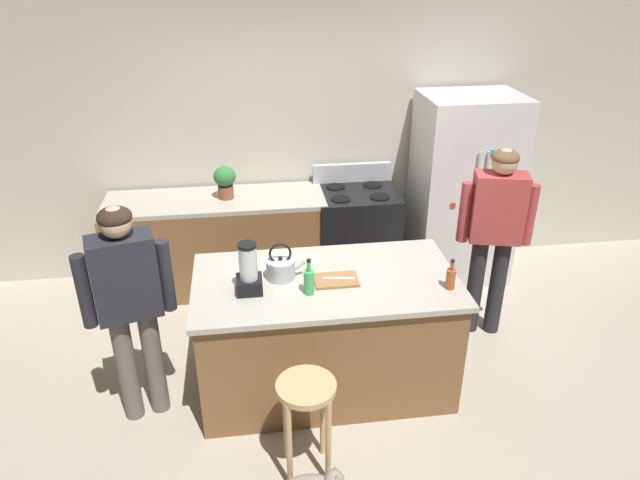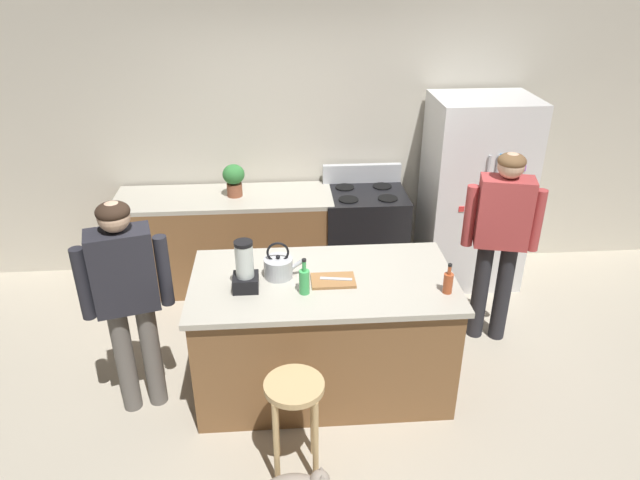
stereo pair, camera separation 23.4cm
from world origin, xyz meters
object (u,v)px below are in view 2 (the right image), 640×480
Objects in this scene: blender_appliance at (245,269)px; chef_knife at (336,279)px; bottle_soda at (304,281)px; person_by_sink_right at (501,231)px; stove_range at (364,236)px; person_by_island_left at (127,290)px; kitchen_island at (323,333)px; cutting_board at (333,281)px; bottle_cooking_sauce at (448,282)px; potted_plant at (234,178)px; refrigerator at (474,193)px; tea_kettle at (279,267)px; bar_stool at (295,404)px.

blender_appliance is 1.62× the size of chef_knife.
bottle_soda is 0.27m from chef_knife.
person_by_sink_right is 1.45m from chef_knife.
stove_range is 0.69× the size of person_by_island_left.
kitchen_island is 6.12× the size of cutting_board.
blender_appliance is 1.65× the size of bottle_cooking_sauce.
stove_range is at bearing 73.87° from cutting_board.
chef_knife is at bearing 29.63° from bottle_soda.
person_by_island_left is (-1.82, -1.65, 0.49)m from stove_range.
potted_plant is at bearing 125.39° from chef_knife.
chef_knife is at bearing -105.45° from stove_range.
person_by_sink_right is 4.58× the size of blender_appliance.
person_by_sink_right is (1.43, 0.50, 0.53)m from kitchen_island.
kitchen_island is 0.81m from blender_appliance.
potted_plant is at bearing 95.84° from blender_appliance.
chef_knife is (0.02, 0.00, 0.01)m from cutting_board.
person_by_island_left is 4.48× the size of blender_appliance.
cutting_board is 0.02m from chef_knife.
kitchen_island is 0.47m from cutting_board.
blender_appliance is (-2.07, -1.59, 0.17)m from refrigerator.
blender_appliance is at bearing -142.50° from refrigerator.
blender_appliance reaches higher than cutting_board.
tea_kettle is (-1.85, -1.44, 0.10)m from refrigerator.
bar_stool is (1.07, -0.67, -0.43)m from person_by_island_left.
refrigerator is 2.25m from potted_plant.
kitchen_island is 7.18× the size of bottle_soda.
refrigerator is 2.37m from bottle_soda.
bar_stool is at bearing -111.58° from cutting_board.
person_by_sink_right is (2.73, 0.63, 0.02)m from person_by_island_left.
cutting_board reaches higher than bar_stool.
bottle_cooking_sauce is at bearing -49.91° from potted_plant.
person_by_island_left reaches higher than cutting_board.
person_by_island_left is (-2.85, -1.63, 0.06)m from refrigerator.
bottle_cooking_sauce is (0.81, -0.23, 0.53)m from kitchen_island.
refrigerator reaches higher than stove_range.
cutting_board is (-1.37, -0.55, -0.06)m from person_by_sink_right.
refrigerator reaches higher than chef_knife.
potted_plant reaches higher than bar_stool.
stove_range is 4.99× the size of chef_knife.
kitchen_island is 6.67× the size of tea_kettle.
tea_kettle is at bearing 33.56° from blender_appliance.
bar_stool is (-0.75, -2.32, 0.07)m from stove_range.
blender_appliance is (-1.04, -1.61, 0.60)m from stove_range.
person_by_sink_right is at bearing -96.53° from refrigerator.
blender_appliance is (0.17, -1.64, -0.02)m from potted_plant.
tea_kettle is at bearing -119.29° from stove_range.
stove_range is at bearing 57.10° from blender_appliance.
stove_range reaches higher than kitchen_island.
tea_kettle is at bearing 165.37° from bottle_cooking_sauce.
person_by_island_left is 2.80m from person_by_sink_right.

